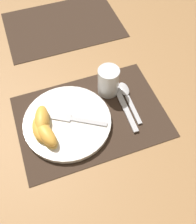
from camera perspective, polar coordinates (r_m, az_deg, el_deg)
The scene contains 11 objects.
ground_plane at distance 0.86m, azimuth -1.54°, elevation -1.02°, with size 3.00×3.00×0.00m, color #A37547.
placemat at distance 0.86m, azimuth -1.54°, elevation -0.95°, with size 0.48×0.33×0.00m.
placemat_far at distance 1.18m, azimuth -7.61°, elevation 18.33°, with size 0.48×0.33×0.00m.
plate at distance 0.84m, azimuth -6.63°, elevation -2.27°, with size 0.28×0.28×0.02m.
juice_glass at distance 0.88m, azimuth 2.24°, elevation 6.46°, with size 0.07×0.07×0.10m.
knife at distance 0.88m, azimuth 5.79°, elevation 1.27°, with size 0.03×0.22×0.01m.
spoon at distance 0.91m, azimuth 6.19°, elevation 3.86°, with size 0.04×0.18×0.01m.
fork at distance 0.83m, azimuth -5.39°, elevation -1.51°, with size 0.17×0.11×0.00m.
citrus_wedge_0 at distance 0.82m, azimuth -12.10°, elevation -1.65°, with size 0.07×0.11×0.04m.
citrus_wedge_1 at distance 0.81m, azimuth -12.26°, elevation -3.57°, with size 0.06×0.10×0.03m.
citrus_wedge_2 at distance 0.80m, azimuth -11.17°, elevation -4.86°, with size 0.07×0.11×0.04m.
Camera 1 is at (-0.14, -0.44, 0.72)m, focal length 42.00 mm.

